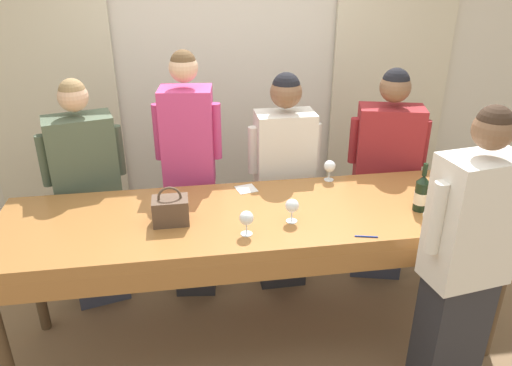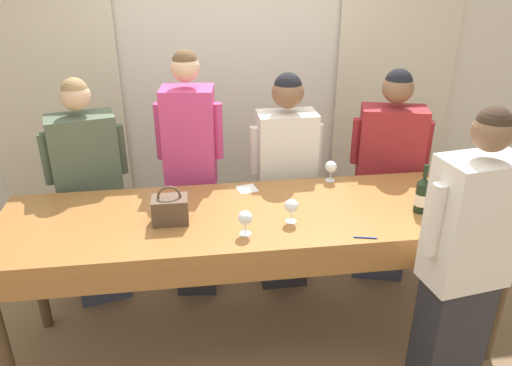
{
  "view_description": "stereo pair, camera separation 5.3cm",
  "coord_description": "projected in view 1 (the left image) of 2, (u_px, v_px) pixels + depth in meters",
  "views": [
    {
      "loc": [
        -0.42,
        -2.56,
        2.4
      ],
      "look_at": [
        0.0,
        0.08,
        1.13
      ],
      "focal_mm": 35.0,
      "sensor_mm": 36.0,
      "label": 1
    },
    {
      "loc": [
        -0.36,
        -2.57,
        2.4
      ],
      "look_at": [
        0.0,
        0.08,
        1.13
      ],
      "focal_mm": 35.0,
      "sensor_mm": 36.0,
      "label": 2
    }
  ],
  "objects": [
    {
      "name": "ground_plane",
      "position": [
        258.0,
        339.0,
        3.37
      ],
      "size": [
        18.0,
        18.0,
        0.0
      ],
      "primitive_type": "plane",
      "color": "#846647"
    },
    {
      "name": "wall_back",
      "position": [
        227.0,
        77.0,
        4.27
      ],
      "size": [
        12.0,
        0.06,
        2.8
      ],
      "color": "silver",
      "rests_on": "ground_plane"
    },
    {
      "name": "curtain_panel_left",
      "position": [
        50.0,
        92.0,
        4.03
      ],
      "size": [
        1.06,
        0.03,
        2.69
      ],
      "color": "beige",
      "rests_on": "ground_plane"
    },
    {
      "name": "curtain_panel_right",
      "position": [
        391.0,
        79.0,
        4.44
      ],
      "size": [
        1.06,
        0.03,
        2.69
      ],
      "color": "beige",
      "rests_on": "ground_plane"
    },
    {
      "name": "tasting_bar",
      "position": [
        259.0,
        226.0,
        2.97
      ],
      "size": [
        3.03,
        0.85,
        0.98
      ],
      "color": "#9E6633",
      "rests_on": "ground_plane"
    },
    {
      "name": "wine_bottle",
      "position": [
        421.0,
        193.0,
        2.93
      ],
      "size": [
        0.08,
        0.08,
        0.3
      ],
      "color": "black",
      "rests_on": "tasting_bar"
    },
    {
      "name": "handbag",
      "position": [
        171.0,
        210.0,
        2.81
      ],
      "size": [
        0.2,
        0.14,
        0.23
      ],
      "color": "brown",
      "rests_on": "tasting_bar"
    },
    {
      "name": "wine_glass_front_left",
      "position": [
        430.0,
        216.0,
        2.71
      ],
      "size": [
        0.08,
        0.08,
        0.14
      ],
      "color": "white",
      "rests_on": "tasting_bar"
    },
    {
      "name": "wine_glass_front_mid",
      "position": [
        330.0,
        167.0,
        3.32
      ],
      "size": [
        0.08,
        0.08,
        0.14
      ],
      "color": "white",
      "rests_on": "tasting_bar"
    },
    {
      "name": "wine_glass_front_right",
      "position": [
        292.0,
        206.0,
        2.81
      ],
      "size": [
        0.08,
        0.08,
        0.14
      ],
      "color": "white",
      "rests_on": "tasting_bar"
    },
    {
      "name": "wine_glass_center_left",
      "position": [
        477.0,
        186.0,
        3.05
      ],
      "size": [
        0.08,
        0.08,
        0.14
      ],
      "color": "white",
      "rests_on": "tasting_bar"
    },
    {
      "name": "wine_glass_center_mid",
      "position": [
        496.0,
        189.0,
        3.01
      ],
      "size": [
        0.08,
        0.08,
        0.14
      ],
      "color": "white",
      "rests_on": "tasting_bar"
    },
    {
      "name": "wine_glass_center_right",
      "position": [
        246.0,
        219.0,
        2.68
      ],
      "size": [
        0.08,
        0.08,
        0.14
      ],
      "color": "white",
      "rests_on": "tasting_bar"
    },
    {
      "name": "napkin",
      "position": [
        246.0,
        189.0,
        3.23
      ],
      "size": [
        0.15,
        0.15,
        0.0
      ],
      "color": "white",
      "rests_on": "tasting_bar"
    },
    {
      "name": "pen",
      "position": [
        366.0,
        237.0,
        2.69
      ],
      "size": [
        0.12,
        0.04,
        0.01
      ],
      "color": "#193399",
      "rests_on": "tasting_bar"
    },
    {
      "name": "guest_olive_jacket",
      "position": [
        89.0,
        198.0,
        3.43
      ],
      "size": [
        0.54,
        0.35,
        1.67
      ],
      "color": "#383D51",
      "rests_on": "ground_plane"
    },
    {
      "name": "guest_pink_top",
      "position": [
        190.0,
        178.0,
        3.49
      ],
      "size": [
        0.46,
        0.29,
        1.83
      ],
      "color": "#28282D",
      "rests_on": "ground_plane"
    },
    {
      "name": "guest_cream_sweater",
      "position": [
        284.0,
        183.0,
        3.61
      ],
      "size": [
        0.52,
        0.25,
        1.66
      ],
      "color": "#28282D",
      "rests_on": "ground_plane"
    },
    {
      "name": "guest_striped_shirt",
      "position": [
        384.0,
        177.0,
        3.73
      ],
      "size": [
        0.57,
        0.36,
        1.66
      ],
      "color": "#383D51",
      "rests_on": "ground_plane"
    },
    {
      "name": "host_pouring",
      "position": [
        463.0,
        269.0,
        2.56
      ],
      "size": [
        0.52,
        0.3,
        1.77
      ],
      "color": "#28282D",
      "rests_on": "ground_plane"
    }
  ]
}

